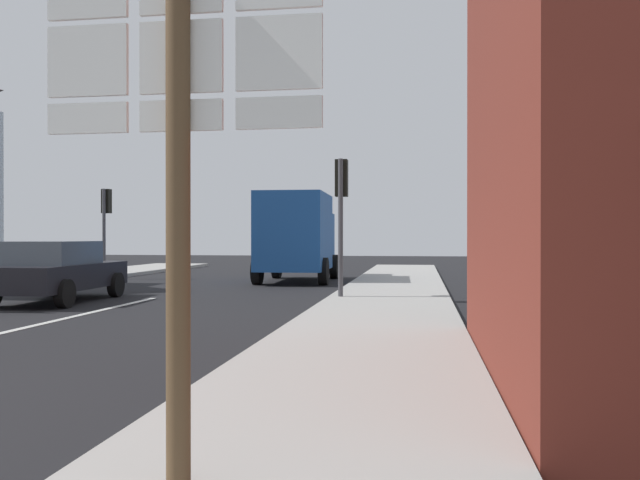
# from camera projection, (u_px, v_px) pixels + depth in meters

# --- Properties ---
(ground_plane) EXTENTS (80.00, 80.00, 0.00)m
(ground_plane) POSITION_uv_depth(u_px,v_px,m) (118.00, 307.00, 14.77)
(ground_plane) COLOR black
(sidewalk_right) EXTENTS (2.91, 44.00, 0.14)m
(sidewalk_right) POSITION_uv_depth(u_px,v_px,m) (379.00, 320.00, 11.89)
(sidewalk_right) COLOR #9E9B96
(sidewalk_right) RESTS_ON ground
(lane_centre_stripe) EXTENTS (0.16, 12.00, 0.01)m
(lane_centre_stripe) POSITION_uv_depth(u_px,v_px,m) (8.00, 332.00, 10.82)
(lane_centre_stripe) COLOR silver
(lane_centre_stripe) RESTS_ON ground
(sedan_far) EXTENTS (2.11, 4.27, 1.47)m
(sedan_far) POSITION_uv_depth(u_px,v_px,m) (57.00, 271.00, 15.82)
(sedan_far) COLOR black
(sedan_far) RESTS_ON ground
(delivery_truck) EXTENTS (2.60, 5.06, 3.05)m
(delivery_truck) POSITION_uv_depth(u_px,v_px,m) (297.00, 235.00, 22.91)
(delivery_truck) COLOR #19478C
(delivery_truck) RESTS_ON ground
(route_sign_post) EXTENTS (1.66, 0.14, 3.20)m
(route_sign_post) POSITION_uv_depth(u_px,v_px,m) (179.00, 163.00, 3.77)
(route_sign_post) COLOR brown
(route_sign_post) RESTS_ON ground
(traffic_light_far_left) EXTENTS (0.30, 0.49, 3.36)m
(traffic_light_far_left) POSITION_uv_depth(u_px,v_px,m) (106.00, 212.00, 24.41)
(traffic_light_far_left) COLOR #47474C
(traffic_light_far_left) RESTS_ON ground
(traffic_light_near_right) EXTENTS (0.30, 0.49, 3.46)m
(traffic_light_near_right) POSITION_uv_depth(u_px,v_px,m) (341.00, 196.00, 15.92)
(traffic_light_near_right) COLOR #47474C
(traffic_light_near_right) RESTS_ON ground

